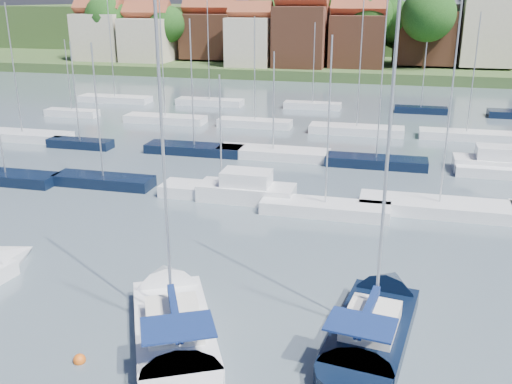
# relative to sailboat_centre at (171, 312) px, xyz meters

# --- Properties ---
(ground) EXTENTS (260.00, 260.00, 0.00)m
(ground) POSITION_rel_sailboat_centre_xyz_m (4.55, 36.56, -0.35)
(ground) COLOR #4A5C64
(ground) RESTS_ON ground
(sailboat_centre) EXTENTS (8.38, 12.42, 16.62)m
(sailboat_centre) POSITION_rel_sailboat_centre_xyz_m (0.00, 0.00, 0.00)
(sailboat_centre) COLOR silver
(sailboat_centre) RESTS_ON ground
(sailboat_navy) EXTENTS (4.64, 11.81, 15.93)m
(sailboat_navy) POSITION_rel_sailboat_centre_xyz_m (9.33, 1.93, 0.00)
(sailboat_navy) COLOR black
(sailboat_navy) RESTS_ON ground
(buoy_c) EXTENTS (0.51, 0.51, 0.51)m
(buoy_c) POSITION_rel_sailboat_centre_xyz_m (-2.36, -4.03, -0.35)
(buoy_c) COLOR #D85914
(buoy_c) RESTS_ON ground
(buoy_e) EXTENTS (0.47, 0.47, 0.47)m
(buoy_e) POSITION_rel_sailboat_centre_xyz_m (8.88, 2.00, -0.35)
(buoy_e) COLOR #D85914
(buoy_e) RESTS_ON ground
(marina_field) EXTENTS (79.62, 41.41, 15.93)m
(marina_field) POSITION_rel_sailboat_centre_xyz_m (6.46, 31.71, 0.08)
(marina_field) COLOR silver
(marina_field) RESTS_ON ground
(far_shore_town) EXTENTS (212.46, 90.00, 22.27)m
(far_shore_town) POSITION_rel_sailboat_centre_xyz_m (6.78, 129.23, 4.26)
(far_shore_town) COLOR #375329
(far_shore_town) RESTS_ON ground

